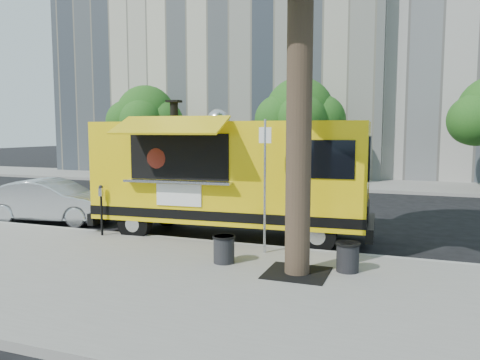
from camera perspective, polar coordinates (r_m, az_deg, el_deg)
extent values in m
plane|color=black|center=(12.68, -1.64, -7.18)|extent=(120.00, 120.00, 0.00)
cube|color=gray|center=(9.21, -11.20, -11.94)|extent=(60.00, 6.00, 0.15)
cube|color=#999993|center=(11.83, -3.34, -7.78)|extent=(60.00, 0.14, 0.16)
cube|color=gray|center=(25.53, 9.76, -0.40)|extent=(60.00, 5.00, 0.15)
cube|color=#B5B096|center=(36.89, -0.37, 20.32)|extent=(22.00, 14.00, 24.00)
cylinder|color=#33261C|center=(8.90, 7.23, 9.22)|extent=(0.48, 0.48, 6.50)
cube|color=black|center=(9.30, 6.96, -11.18)|extent=(1.20, 1.20, 0.02)
cylinder|color=#33261C|center=(27.93, -11.30, 2.95)|extent=(0.36, 0.36, 2.60)
sphere|color=#174C14|center=(27.90, -11.40, 7.76)|extent=(3.42, 3.42, 3.42)
cylinder|color=#33261C|center=(24.84, 7.21, 2.65)|extent=(0.36, 0.36, 2.60)
sphere|color=#174C14|center=(24.81, 7.28, 8.19)|extent=(3.60, 3.60, 3.60)
cylinder|color=silver|center=(10.44, 3.04, -0.84)|extent=(0.06, 0.06, 3.00)
cube|color=white|center=(10.37, 3.08, 5.48)|extent=(0.28, 0.02, 0.35)
cylinder|color=black|center=(12.85, -16.52, -4.18)|extent=(0.06, 0.06, 1.05)
cube|color=silver|center=(12.75, -16.60, -1.42)|extent=(0.10, 0.08, 0.22)
sphere|color=black|center=(12.74, -16.62, -0.84)|extent=(0.11, 0.11, 0.11)
cube|color=yellow|center=(12.56, -1.09, 1.20)|extent=(7.28, 2.86, 2.58)
cube|color=black|center=(12.69, -1.08, -3.53)|extent=(7.30, 2.88, 0.24)
cube|color=black|center=(12.16, 15.61, -5.60)|extent=(0.32, 2.30, 0.33)
cube|color=black|center=(14.27, -15.21, -3.88)|extent=(0.32, 2.30, 0.33)
cube|color=black|center=(11.93, 15.56, 2.70)|extent=(0.17, 1.93, 1.04)
cylinder|color=black|center=(11.26, 9.46, -6.66)|extent=(0.90, 0.36, 0.88)
cylinder|color=black|center=(13.23, 10.57, -4.78)|extent=(0.90, 0.36, 0.88)
cylinder|color=black|center=(12.77, -12.67, -5.21)|extent=(0.90, 0.36, 0.88)
cylinder|color=black|center=(14.54, -8.76, -3.77)|extent=(0.90, 0.36, 0.88)
cube|color=black|center=(11.81, -7.38, 2.84)|extent=(2.64, 0.35, 1.15)
cube|color=silver|center=(11.71, -7.66, -0.21)|extent=(2.85, 0.53, 0.06)
cube|color=yellow|center=(11.28, -8.62, 6.65)|extent=(2.80, 1.21, 0.46)
cube|color=white|center=(11.83, -7.48, -1.83)|extent=(1.21, 0.12, 0.55)
cylinder|color=black|center=(13.12, -8.04, 8.18)|extent=(0.22, 0.22, 0.60)
sphere|color=silver|center=(12.86, -2.68, 7.30)|extent=(0.61, 0.61, 0.61)
sphere|color=maroon|center=(12.33, -9.39, 2.71)|extent=(0.92, 0.92, 0.92)
cylinder|color=#FF590C|center=(12.13, -9.86, 2.04)|extent=(0.38, 0.16, 0.37)
imported|color=#B5B8BD|center=(15.92, -21.91, -2.41)|extent=(4.31, 2.05, 1.36)
cylinder|color=black|center=(9.50, 12.99, -9.15)|extent=(0.44, 0.44, 0.57)
cylinder|color=black|center=(9.43, 13.03, -7.59)|extent=(0.48, 0.48, 0.04)
cylinder|color=black|center=(9.86, -1.97, -8.43)|extent=(0.44, 0.44, 0.57)
cylinder|color=black|center=(9.80, -1.98, -6.92)|extent=(0.48, 0.48, 0.04)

